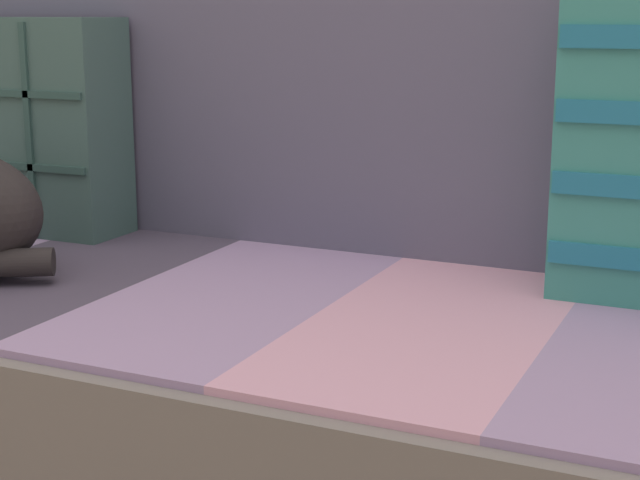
# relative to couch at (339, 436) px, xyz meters

# --- Properties ---
(couch) EXTENTS (1.93, 0.79, 0.41)m
(couch) POSITION_rel_couch_xyz_m (0.00, 0.00, 0.00)
(couch) COLOR #3D3838
(couch) RESTS_ON ground_plane
(sofa_backrest) EXTENTS (1.89, 0.14, 0.50)m
(sofa_backrest) POSITION_rel_couch_xyz_m (-0.00, 0.33, 0.46)
(sofa_backrest) COLOR #514C60
(sofa_backrest) RESTS_ON couch
(throw_pillow_quilted) EXTENTS (0.37, 0.14, 0.38)m
(throw_pillow_quilted) POSITION_rel_couch_xyz_m (-0.69, 0.18, 0.40)
(throw_pillow_quilted) COLOR #38514C
(throw_pillow_quilted) RESTS_ON couch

